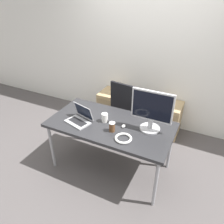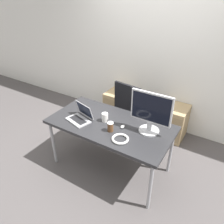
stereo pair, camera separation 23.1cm
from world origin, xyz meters
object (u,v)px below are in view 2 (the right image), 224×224
office_chair (133,119)px  mouse (123,126)px  cable_coil (120,139)px  coffee_cup_white (105,117)px  laptop_center (80,117)px  monitor (151,113)px  coffee_cup_brown (110,127)px  cabinet_right (173,122)px  cabinet_left (118,106)px

office_chair → mouse: bearing=-73.8°
cable_coil → coffee_cup_white: bearing=146.9°
laptop_center → monitor: bearing=15.0°
monitor → coffee_cup_brown: 0.51m
cabinet_right → cable_coil: bearing=-99.6°
office_chair → mouse: (0.22, -0.75, 0.37)m
office_chair → monitor: monitor is taller
cabinet_right → coffee_cup_white: (-0.60, -1.16, 0.52)m
laptop_center → coffee_cup_white: (0.29, 0.14, 0.01)m
cabinet_left → cabinet_right: same height
coffee_cup_white → mouse: bearing=-1.9°
cabinet_right → cable_coil: 1.50m
laptop_center → coffee_cup_white: 0.33m
cabinet_right → laptop_center: bearing=-124.5°
monitor → coffee_cup_brown: size_ratio=4.27×
laptop_center → mouse: (0.56, 0.13, -0.03)m
cabinet_right → coffee_cup_brown: bearing=-108.0°
mouse → office_chair: bearing=106.2°
laptop_center → mouse: 0.58m
cable_coil → coffee_cup_brown: bearing=154.8°
office_chair → cabinet_right: (0.55, 0.42, -0.11)m
cabinet_right → mouse: (-0.33, -1.17, 0.48)m
monitor → coffee_cup_white: 0.62m
mouse → coffee_cup_brown: 0.17m
monitor → cable_coil: 0.46m
cabinet_left → laptop_center: (0.18, -1.30, 0.51)m
cabinet_right → cabinet_left: bearing=180.0°
office_chair → coffee_cup_white: 0.85m
mouse → monitor: bearing=17.8°
laptop_center → cable_coil: laptop_center is taller
coffee_cup_white → coffee_cup_brown: (0.18, -0.15, 0.00)m
cabinet_right → coffee_cup_white: 1.41m
mouse → cable_coil: size_ratio=0.35×
laptop_center → monitor: 0.93m
monitor → coffee_cup_white: monitor is taller
office_chair → cabinet_left: 0.68m
cabinet_left → office_chair: bearing=-38.6°
cabinet_right → coffee_cup_white: bearing=-117.5°
monitor → laptop_center: bearing=-165.0°
laptop_center → coffee_cup_white: laptop_center is taller
office_chair → cabinet_right: bearing=37.1°
mouse → laptop_center: bearing=-166.6°
cabinet_right → monitor: size_ratio=1.10×
coffee_cup_brown → coffee_cup_white: bearing=139.8°
coffee_cup_white → coffee_cup_brown: coffee_cup_brown is taller
cable_coil → cabinet_right: bearing=80.4°
laptop_center → coffee_cup_brown: laptop_center is taller
cabinet_left → cabinet_right: size_ratio=1.00×
cabinet_left → mouse: (0.74, -1.17, 0.48)m
office_chair → cabinet_left: bearing=141.4°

